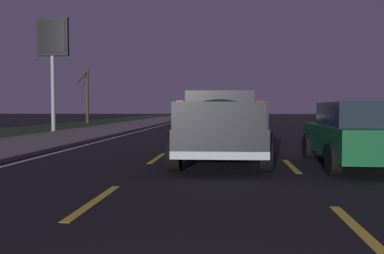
{
  "coord_description": "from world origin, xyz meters",
  "views": [
    {
      "loc": [
        -1.55,
        -0.26,
        1.4
      ],
      "look_at": [
        9.32,
        0.71,
        0.91
      ],
      "focal_mm": 39.4,
      "sensor_mm": 36.0,
      "label": 1
    }
  ],
  "objects_px": {
    "sedan_green": "(358,134)",
    "pickup_truck": "(219,124)",
    "sedan_blue": "(226,123)",
    "gas_price_sign": "(52,46)",
    "bare_tree_far": "(87,94)",
    "sedan_white": "(222,118)"
  },
  "relations": [
    {
      "from": "gas_price_sign",
      "to": "sedan_white",
      "type": "bearing_deg",
      "value": -76.32
    },
    {
      "from": "gas_price_sign",
      "to": "bare_tree_far",
      "type": "bearing_deg",
      "value": 11.71
    },
    {
      "from": "gas_price_sign",
      "to": "bare_tree_far",
      "type": "distance_m",
      "value": 14.89
    },
    {
      "from": "bare_tree_far",
      "to": "sedan_white",
      "type": "bearing_deg",
      "value": -133.5
    },
    {
      "from": "pickup_truck",
      "to": "sedan_blue",
      "type": "bearing_deg",
      "value": -1.23
    },
    {
      "from": "sedan_green",
      "to": "bare_tree_far",
      "type": "bearing_deg",
      "value": 30.45
    },
    {
      "from": "pickup_truck",
      "to": "bare_tree_far",
      "type": "height_order",
      "value": "bare_tree_far"
    },
    {
      "from": "bare_tree_far",
      "to": "sedan_green",
      "type": "bearing_deg",
      "value": -149.55
    },
    {
      "from": "sedan_blue",
      "to": "gas_price_sign",
      "type": "bearing_deg",
      "value": 59.41
    },
    {
      "from": "pickup_truck",
      "to": "sedan_white",
      "type": "distance_m",
      "value": 14.78
    },
    {
      "from": "sedan_green",
      "to": "sedan_blue",
      "type": "distance_m",
      "value": 7.93
    },
    {
      "from": "sedan_white",
      "to": "sedan_blue",
      "type": "relative_size",
      "value": 0.99
    },
    {
      "from": "sedan_green",
      "to": "sedan_blue",
      "type": "xyz_separation_m",
      "value": [
        7.26,
        3.2,
        0.0
      ]
    },
    {
      "from": "sedan_white",
      "to": "gas_price_sign",
      "type": "relative_size",
      "value": 0.67
    },
    {
      "from": "sedan_green",
      "to": "sedan_blue",
      "type": "relative_size",
      "value": 1.0
    },
    {
      "from": "sedan_green",
      "to": "sedan_blue",
      "type": "height_order",
      "value": "same"
    },
    {
      "from": "sedan_green",
      "to": "pickup_truck",
      "type": "bearing_deg",
      "value": 76.84
    },
    {
      "from": "pickup_truck",
      "to": "sedan_white",
      "type": "bearing_deg",
      "value": 0.76
    },
    {
      "from": "sedan_white",
      "to": "gas_price_sign",
      "type": "xyz_separation_m",
      "value": [
        -2.36,
        9.71,
        4.16
      ]
    },
    {
      "from": "sedan_green",
      "to": "sedan_white",
      "type": "relative_size",
      "value": 1.0
    },
    {
      "from": "sedan_white",
      "to": "gas_price_sign",
      "type": "bearing_deg",
      "value": 103.68
    },
    {
      "from": "pickup_truck",
      "to": "sedan_green",
      "type": "distance_m",
      "value": 3.43
    }
  ]
}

